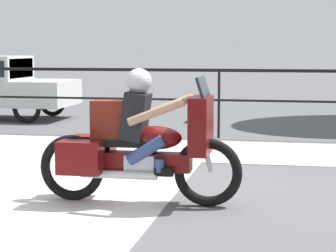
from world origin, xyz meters
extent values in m
plane|color=#565659|center=(0.00, 0.00, 0.00)|extent=(120.00, 120.00, 0.00)
cube|color=#B7B2A8|center=(0.00, 3.40, 0.01)|extent=(44.00, 2.40, 0.01)
cube|color=silver|center=(-1.65, -0.20, 0.00)|extent=(3.39, 6.00, 0.01)
cube|color=black|center=(0.00, 4.95, 1.30)|extent=(36.00, 0.04, 0.06)
cube|color=black|center=(0.00, 4.95, 0.73)|extent=(36.00, 0.03, 0.04)
cylinder|color=black|center=(0.00, 4.95, 0.66)|extent=(0.05, 0.05, 1.33)
torus|color=black|center=(0.50, -0.46, 0.38)|extent=(0.75, 0.11, 0.75)
torus|color=black|center=(-1.06, -0.46, 0.38)|extent=(0.75, 0.11, 0.75)
cube|color=#5B0C0C|center=(-0.28, -0.46, 0.48)|extent=(1.18, 0.22, 0.20)
cube|color=silver|center=(-0.24, -0.46, 0.43)|extent=(0.34, 0.26, 0.26)
ellipsoid|color=#5B0C0C|center=(-0.09, -0.46, 0.75)|extent=(0.61, 0.30, 0.26)
cube|color=black|center=(-0.43, -0.46, 0.69)|extent=(0.69, 0.28, 0.08)
cube|color=#5B0C0C|center=(0.42, -0.46, 0.90)|extent=(0.20, 0.62, 0.62)
cube|color=#1E232B|center=(0.44, -0.46, 1.31)|extent=(0.10, 0.53, 0.24)
cylinder|color=silver|center=(0.28, -0.46, 0.95)|extent=(0.04, 0.70, 0.04)
cylinder|color=silver|center=(-0.46, -0.62, 0.35)|extent=(0.86, 0.09, 0.09)
cube|color=#5B0C0C|center=(-0.88, -0.70, 0.54)|extent=(0.48, 0.28, 0.36)
cube|color=#5B0C0C|center=(-0.88, -0.22, 0.54)|extent=(0.48, 0.28, 0.36)
cylinder|color=silver|center=(0.47, -0.46, 0.64)|extent=(0.18, 0.06, 0.52)
cube|color=black|center=(-0.31, -0.46, 0.98)|extent=(0.31, 0.36, 0.55)
sphere|color=tan|center=(-0.27, -0.46, 1.35)|extent=(0.23, 0.23, 0.23)
sphere|color=#B7B7BC|center=(-0.27, -0.46, 1.37)|extent=(0.29, 0.29, 0.29)
cylinder|color=#33477A|center=(-0.16, -0.61, 0.63)|extent=(0.44, 0.13, 0.34)
cylinder|color=#33477A|center=(-0.01, -0.61, 0.47)|extent=(0.11, 0.11, 0.14)
cube|color=black|center=(0.04, -0.61, 0.40)|extent=(0.20, 0.10, 0.09)
cylinder|color=#33477A|center=(-0.16, -0.31, 0.63)|extent=(0.44, 0.13, 0.34)
cylinder|color=#33477A|center=(-0.01, -0.31, 0.47)|extent=(0.11, 0.11, 0.14)
cube|color=black|center=(0.04, -0.31, 0.40)|extent=(0.20, 0.10, 0.09)
cylinder|color=tan|center=(-0.01, -0.76, 1.06)|extent=(0.62, 0.09, 0.31)
cylinder|color=tan|center=(-0.01, -0.16, 1.06)|extent=(0.62, 0.09, 0.31)
cube|color=maroon|center=(-0.61, -0.46, 0.93)|extent=(0.38, 0.25, 0.43)
cube|color=#19232D|center=(-5.06, 7.35, 1.23)|extent=(0.04, 1.37, 0.46)
torus|color=black|center=(-4.59, 6.54, 0.34)|extent=(0.69, 0.11, 0.69)
torus|color=black|center=(-4.59, 8.15, 0.34)|extent=(0.69, 0.11, 0.69)
camera|label=1|loc=(1.41, -7.45, 1.74)|focal=70.00mm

